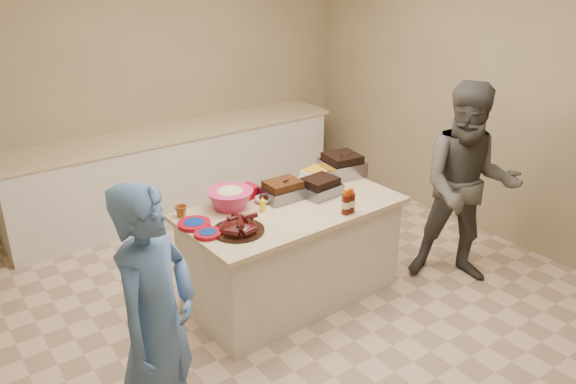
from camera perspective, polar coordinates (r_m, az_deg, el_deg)
room at (r=4.57m, az=1.58°, el=-11.18°), size 4.50×5.00×2.70m
back_counter at (r=6.06m, az=-11.14°, el=2.11°), size 3.60×0.64×0.90m
island at (r=4.66m, az=0.37°, el=-10.46°), size 1.72×0.94×0.80m
rib_platter at (r=3.90m, az=-5.04°, el=-4.02°), size 0.39×0.39×0.15m
pulled_pork_tray at (r=4.40m, az=-0.53°, el=-0.68°), size 0.32×0.24×0.10m
brisket_tray at (r=4.48m, az=3.26°, el=-0.28°), size 0.32×0.28×0.09m
roasting_pan at (r=4.90m, az=5.47°, el=1.76°), size 0.36×0.36×0.13m
coleslaw_bowl at (r=4.26m, az=-5.87°, el=-1.60°), size 0.36×0.36×0.24m
sausage_plate at (r=4.62m, az=-0.63°, el=0.51°), size 0.36×0.36×0.05m
mac_cheese_dish at (r=4.86m, az=3.31°, el=1.67°), size 0.34×0.28×0.08m
bbq_bottle_a at (r=4.16m, az=5.87°, el=-2.22°), size 0.07×0.07×0.19m
bbq_bottle_b at (r=4.19m, az=6.34°, el=-2.05°), size 0.07×0.07×0.19m
mustard_bottle at (r=4.19m, az=-2.60°, el=-1.96°), size 0.04×0.04×0.12m
sauce_bowl at (r=4.33m, az=-2.50°, el=-1.06°), size 0.14×0.05×0.13m
plate_stack_large at (r=4.02m, az=-9.49°, el=-3.40°), size 0.24×0.24×0.03m
plate_stack_small at (r=3.87m, az=-8.14°, el=-4.39°), size 0.19×0.19×0.03m
plastic_cup at (r=4.18m, az=-10.76°, el=-2.46°), size 0.09×0.09×0.09m
basket_stack at (r=4.43m, az=-4.33°, el=-0.58°), size 0.20×0.16×0.09m
guest_gray at (r=5.12m, az=16.64°, el=-8.18°), size 1.77×1.77×0.64m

